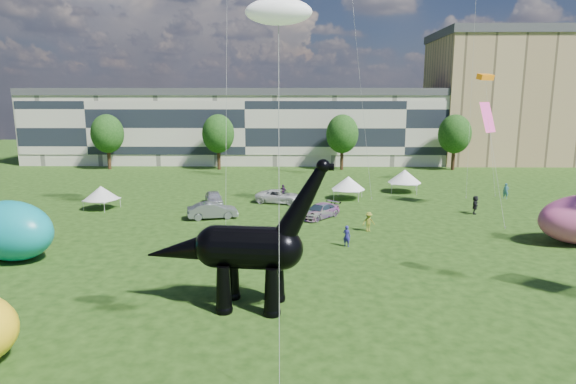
{
  "coord_description": "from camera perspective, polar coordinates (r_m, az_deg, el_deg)",
  "views": [
    {
      "loc": [
        0.4,
        -24.7,
        11.35
      ],
      "look_at": [
        -0.08,
        8.0,
        5.0
      ],
      "focal_mm": 30.0,
      "sensor_mm": 36.0,
      "label": 1
    }
  ],
  "objects": [
    {
      "name": "tree_mid_right",
      "position": [
        78.23,
        6.46,
        7.22
      ],
      "size": [
        5.2,
        5.2,
        9.44
      ],
      "color": "#382314",
      "rests_on": "ground"
    },
    {
      "name": "ground",
      "position": [
        27.18,
        -0.09,
        -13.69
      ],
      "size": [
        220.0,
        220.0,
        0.0
      ],
      "primitive_type": "plane",
      "color": "#16330C",
      "rests_on": "ground"
    },
    {
      "name": "gazebo_left",
      "position": [
        53.68,
        -21.26,
        -0.1
      ],
      "size": [
        4.36,
        4.36,
        2.44
      ],
      "rotation": [
        0.0,
        0.0,
        -0.29
      ],
      "color": "silver",
      "rests_on": "ground"
    },
    {
      "name": "tree_far_left",
      "position": [
        83.59,
        -20.65,
        6.83
      ],
      "size": [
        5.2,
        5.2,
        9.44
      ],
      "color": "#382314",
      "rests_on": "ground"
    },
    {
      "name": "dinosaur_sculpture",
      "position": [
        26.51,
        -5.44,
        -6.83
      ],
      "size": [
        10.6,
        3.19,
        8.63
      ],
      "rotation": [
        0.0,
        0.0,
        -0.11
      ],
      "color": "black",
      "rests_on": "ground"
    },
    {
      "name": "apartment_block",
      "position": [
        98.05,
        25.05,
        9.78
      ],
      "size": [
        28.0,
        18.0,
        22.0
      ],
      "primitive_type": "cube",
      "color": "tan",
      "rests_on": "ground"
    },
    {
      "name": "car_dark",
      "position": [
        46.6,
        3.8,
        -2.25
      ],
      "size": [
        4.59,
        4.88,
        1.38
      ],
      "primitive_type": "imported",
      "rotation": [
        0.0,
        0.0,
        -0.71
      ],
      "color": "#595960",
      "rests_on": "ground"
    },
    {
      "name": "tree_mid_left",
      "position": [
        78.84,
        -8.28,
        7.2
      ],
      "size": [
        5.2,
        5.2,
        9.44
      ],
      "color": "#382314",
      "rests_on": "ground"
    },
    {
      "name": "tree_far_right",
      "position": [
        81.96,
        19.18,
        6.85
      ],
      "size": [
        5.2,
        5.2,
        9.44
      ],
      "color": "#382314",
      "rests_on": "ground"
    },
    {
      "name": "terrace_row",
      "position": [
        87.27,
        -4.73,
        7.44
      ],
      "size": [
        78.0,
        11.0,
        12.0
      ],
      "primitive_type": "cube",
      "color": "beige",
      "rests_on": "ground"
    },
    {
      "name": "car_silver",
      "position": [
        52.87,
        -8.78,
        -0.71
      ],
      "size": [
        2.81,
        4.66,
        1.49
      ],
      "primitive_type": "imported",
      "rotation": [
        0.0,
        0.0,
        0.26
      ],
      "color": "silver",
      "rests_on": "ground"
    },
    {
      "name": "car_grey",
      "position": [
        46.83,
        -8.93,
        -2.18
      ],
      "size": [
        5.05,
        2.85,
        1.58
      ],
      "primitive_type": "imported",
      "rotation": [
        0.0,
        0.0,
        1.83
      ],
      "color": "slate",
      "rests_on": "ground"
    },
    {
      "name": "car_white",
      "position": [
        53.19,
        -1.03,
        -0.53
      ],
      "size": [
        5.65,
        3.59,
        1.45
      ],
      "primitive_type": "imported",
      "rotation": [
        0.0,
        0.0,
        1.33
      ],
      "color": "silver",
      "rests_on": "ground"
    },
    {
      "name": "gazebo_far",
      "position": [
        60.83,
        13.65,
        1.81
      ],
      "size": [
        4.77,
        4.77,
        2.8
      ],
      "rotation": [
        0.0,
        0.0,
        -0.21
      ],
      "color": "white",
      "rests_on": "ground"
    },
    {
      "name": "visitors",
      "position": [
        41.87,
        -0.92,
        -3.49
      ],
      "size": [
        56.57,
        40.71,
        1.89
      ],
      "color": "brown",
      "rests_on": "ground"
    },
    {
      "name": "inflatable_teal",
      "position": [
        39.55,
        -30.01,
        -3.97
      ],
      "size": [
        7.94,
        6.46,
        4.29
      ],
      "primitive_type": "ellipsoid",
      "rotation": [
        0.0,
        0.0,
        -0.36
      ],
      "color": "#0C8D97",
      "rests_on": "ground"
    },
    {
      "name": "gazebo_near",
      "position": [
        55.51,
        7.16,
        1.05
      ],
      "size": [
        4.64,
        4.64,
        2.64
      ],
      "rotation": [
        0.0,
        0.0,
        -0.26
      ],
      "color": "white",
      "rests_on": "ground"
    }
  ]
}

